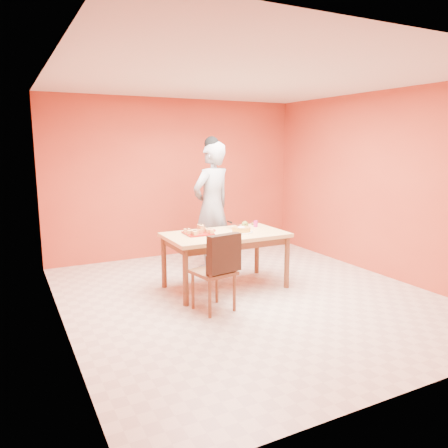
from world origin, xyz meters
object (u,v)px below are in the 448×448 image
dining_table (225,240)px  egg_ornament (245,225)px  dining_chair (214,270)px  red_dinner_plate (207,231)px  sponge_cake (241,229)px  person (212,207)px  pastry_platter (198,233)px  checker_tin (254,224)px  magenta_glass (256,224)px

dining_table → egg_ornament: 0.40m
dining_chair → red_dinner_plate: dining_chair is taller
sponge_cake → red_dinner_plate: bearing=142.0°
red_dinner_plate → dining_table: bearing=-56.9°
person → red_dinner_plate: size_ratio=8.46×
pastry_platter → checker_tin: checker_tin is taller
dining_table → red_dinner_plate: red_dinner_plate is taller
checker_tin → red_dinner_plate: bearing=-172.5°
dining_chair → egg_ornament: 1.20m
pastry_platter → magenta_glass: magenta_glass is taller
egg_ornament → magenta_glass: egg_ornament is taller
dining_chair → red_dinner_plate: size_ratio=4.08×
dining_table → dining_chair: 0.87m
dining_table → person: (0.24, 0.92, 0.32)m
red_dinner_plate → magenta_glass: (0.75, -0.04, 0.04)m
pastry_platter → sponge_cake: bearing=-15.7°
magenta_glass → dining_table: bearing=-161.4°
person → egg_ornament: (0.11, -0.83, -0.17)m
dining_chair → egg_ornament: (0.86, 0.78, 0.33)m
red_dinner_plate → sponge_cake: size_ratio=0.93×
magenta_glass → checker_tin: bearing=64.7°
person → sponge_cake: person is taller
person → checker_tin: bearing=107.1°
sponge_cake → egg_ornament: 0.20m
dining_chair → red_dinner_plate: 1.03m
checker_tin → sponge_cake: bearing=-138.2°
dining_chair → pastry_platter: 0.86m
pastry_platter → person: bearing=53.7°
dining_table → red_dinner_plate: (-0.16, 0.24, 0.10)m
dining_chair → egg_ornament: size_ratio=7.88×
red_dinner_plate → dining_chair: bearing=-110.3°
pastry_platter → sponge_cake: size_ratio=1.39×
pastry_platter → magenta_glass: size_ratio=3.97×
dining_chair → person: size_ratio=0.48×
dining_chair → checker_tin: bearing=32.0°
red_dinner_plate → person: bearing=59.5°
dining_table → magenta_glass: magenta_glass is taller
dining_table → checker_tin: size_ratio=17.02×
egg_ornament → magenta_glass: 0.26m
dining_table → egg_ornament: (0.36, 0.09, 0.15)m
red_dinner_plate → magenta_glass: 0.76m
dining_table → magenta_glass: (0.60, 0.20, 0.14)m
dining_table → dining_chair: size_ratio=1.68×
red_dinner_plate → checker_tin: bearing=7.5°
sponge_cake → magenta_glass: magenta_glass is taller
dining_chair → magenta_glass: dining_chair is taller
person → dining_table: bearing=55.6°
pastry_platter → magenta_glass: 0.95m
pastry_platter → dining_table: bearing=-17.2°
dining_table → dining_chair: bearing=-126.1°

